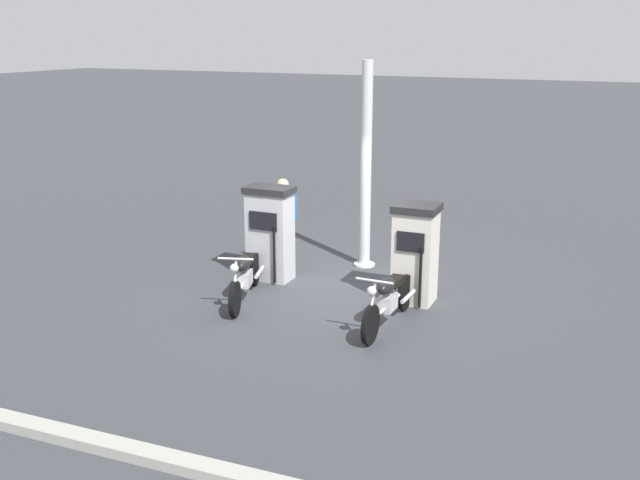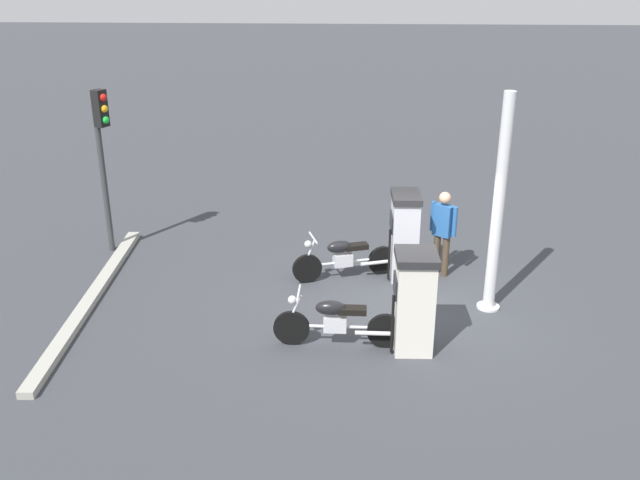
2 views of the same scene
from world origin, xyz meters
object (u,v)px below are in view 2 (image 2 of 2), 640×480
at_px(fuel_pump_far, 414,301).
at_px(motorcycle_far_pump, 336,321).
at_px(attendant_person, 443,228).
at_px(roadside_traffic_light, 102,143).
at_px(canopy_support_pole, 498,210).
at_px(motorcycle_near_pump, 344,258).
at_px(fuel_pump_near, 404,235).

xyz_separation_m(fuel_pump_far, motorcycle_far_pump, (1.20, -0.01, -0.39)).
relative_size(attendant_person, roadside_traffic_light, 0.50).
relative_size(fuel_pump_far, canopy_support_pole, 0.43).
xyz_separation_m(motorcycle_near_pump, attendant_person, (-1.88, -0.28, 0.54)).
bearing_deg(fuel_pump_near, motorcycle_far_pump, 65.85).
height_order(fuel_pump_far, motorcycle_near_pump, fuel_pump_far).
relative_size(motorcycle_near_pump, canopy_support_pole, 0.52).
height_order(fuel_pump_near, motorcycle_far_pump, fuel_pump_near).
xyz_separation_m(fuel_pump_near, attendant_person, (-0.74, -0.13, 0.11)).
height_order(attendant_person, roadside_traffic_light, roadside_traffic_light).
bearing_deg(canopy_support_pole, fuel_pump_near, -40.35).
relative_size(fuel_pump_far, motorcycle_near_pump, 0.82).
relative_size(fuel_pump_near, canopy_support_pole, 0.44).
bearing_deg(motorcycle_near_pump, roadside_traffic_light, -12.54).
height_order(motorcycle_far_pump, roadside_traffic_light, roadside_traffic_light).
distance_m(fuel_pump_far, canopy_support_pole, 2.28).
height_order(motorcycle_far_pump, attendant_person, attendant_person).
distance_m(motorcycle_near_pump, motorcycle_far_pump, 2.52).
bearing_deg(motorcycle_far_pump, fuel_pump_near, -114.15).
distance_m(fuel_pump_near, attendant_person, 0.76).
bearing_deg(canopy_support_pole, attendant_person, -62.36).
bearing_deg(fuel_pump_far, roadside_traffic_light, -30.98).
bearing_deg(motorcycle_far_pump, fuel_pump_far, 179.47).
xyz_separation_m(fuel_pump_near, canopy_support_pole, (-1.45, 1.23, 0.97)).
bearing_deg(motorcycle_near_pump, canopy_support_pole, 157.50).
distance_m(roadside_traffic_light, canopy_support_pole, 7.78).
xyz_separation_m(motorcycle_near_pump, canopy_support_pole, (-2.59, 1.07, 1.40)).
relative_size(motorcycle_far_pump, roadside_traffic_light, 0.61).
distance_m(fuel_pump_near, motorcycle_near_pump, 1.23).
xyz_separation_m(motorcycle_far_pump, canopy_support_pole, (-2.65, -1.45, 1.39)).
relative_size(fuel_pump_near, fuel_pump_far, 1.03).
xyz_separation_m(fuel_pump_far, canopy_support_pole, (-1.45, -1.46, 1.00)).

